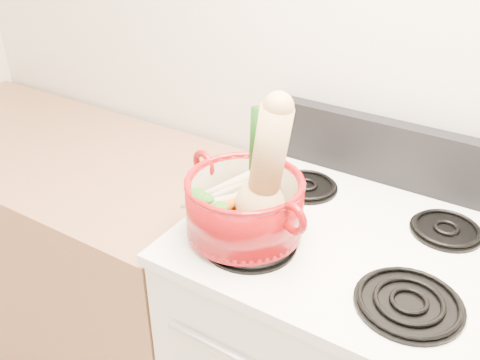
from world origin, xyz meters
The scene contains 25 objects.
wall_back centered at (0.00, 1.75, 1.30)m, with size 3.50×0.02×2.60m, color silver.
cooktop centered at (0.00, 1.40, 0.93)m, with size 0.78×0.67×0.03m, color white.
control_backsplash centered at (0.00, 1.70, 1.04)m, with size 0.76×0.05×0.18m, color black.
counter_left centered at (-1.07, 1.40, 0.45)m, with size 1.36×0.65×0.90m, color #9A6848.
burner_front_left centered at (-0.19, 1.24, 0.96)m, with size 0.22×0.22×0.02m, color black.
burner_front_right centered at (0.19, 1.24, 0.96)m, with size 0.22×0.22×0.02m, color black.
burner_back_left centered at (-0.19, 1.54, 0.96)m, with size 0.17×0.17×0.02m, color black.
burner_back_right centered at (0.19, 1.54, 0.96)m, with size 0.17×0.17×0.02m, color black.
dutch_oven centered at (-0.22, 1.26, 1.04)m, with size 0.28×0.28×0.14m, color maroon.
pot_handle_left centered at (-0.37, 1.31, 1.08)m, with size 0.08×0.08×0.02m, color maroon.
pot_handle_right centered at (-0.07, 1.22, 1.08)m, with size 0.08×0.08×0.02m, color maroon.
squash centered at (-0.18, 1.27, 1.15)m, with size 0.13×0.13×0.31m, color tan, non-canonical shape.
leek centered at (-0.21, 1.31, 1.14)m, with size 0.04×0.04×0.28m, color silver.
ginger centered at (-0.20, 1.32, 1.02)m, with size 0.09×0.06×0.05m, color tan.
parsnip_0 centered at (-0.26, 1.30, 1.02)m, with size 0.05×0.05×0.24m, color beige.
parsnip_1 centered at (-0.28, 1.29, 1.02)m, with size 0.04×0.04×0.21m, color beige.
parsnip_2 centered at (-0.27, 1.28, 1.03)m, with size 0.04×0.04×0.17m, color beige.
parsnip_3 centered at (-0.29, 1.24, 1.04)m, with size 0.04×0.04×0.18m, color beige.
parsnip_4 centered at (-0.28, 1.31, 1.04)m, with size 0.04×0.04×0.21m, color beige.
parsnip_5 centered at (-0.29, 1.30, 1.05)m, with size 0.04×0.04×0.21m, color beige.
carrot_0 centered at (-0.26, 1.22, 1.01)m, with size 0.03×0.03×0.15m, color #BF5009.
carrot_1 centered at (-0.25, 1.22, 1.02)m, with size 0.03×0.03×0.14m, color #D6580A.
carrot_2 centered at (-0.22, 1.22, 1.02)m, with size 0.03×0.03×0.15m, color #BC5109.
carrot_3 centered at (-0.27, 1.22, 1.03)m, with size 0.03×0.03×0.12m, color #C04809.
carrot_4 centered at (-0.24, 1.23, 1.04)m, with size 0.04×0.04×0.18m, color #DC5F0B.
Camera 1 is at (0.33, 0.37, 1.73)m, focal length 40.00 mm.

